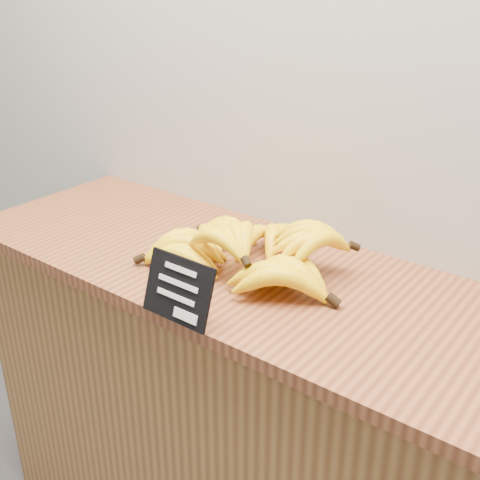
% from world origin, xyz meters
% --- Properties ---
extents(counter, '(1.48, 0.50, 0.90)m').
position_xyz_m(counter, '(0.14, 2.75, 0.45)').
color(counter, olive).
rests_on(counter, ground).
extents(counter_top, '(1.54, 0.54, 0.03)m').
position_xyz_m(counter_top, '(0.14, 2.75, 0.92)').
color(counter_top, brown).
rests_on(counter_top, counter).
extents(chalkboard_sign, '(0.16, 0.05, 0.12)m').
position_xyz_m(chalkboard_sign, '(0.14, 2.50, 0.99)').
color(chalkboard_sign, black).
rests_on(chalkboard_sign, counter_top).
extents(banana_pile, '(0.50, 0.38, 0.12)m').
position_xyz_m(banana_pile, '(0.14, 2.74, 0.98)').
color(banana_pile, yellow).
rests_on(banana_pile, counter_top).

